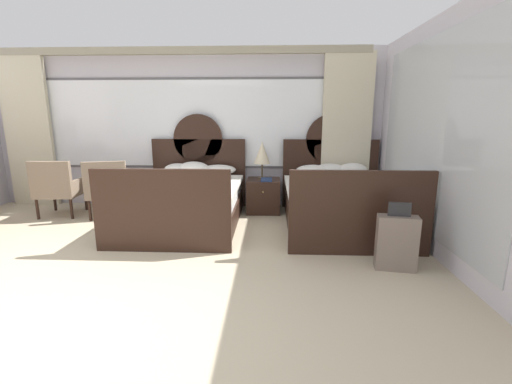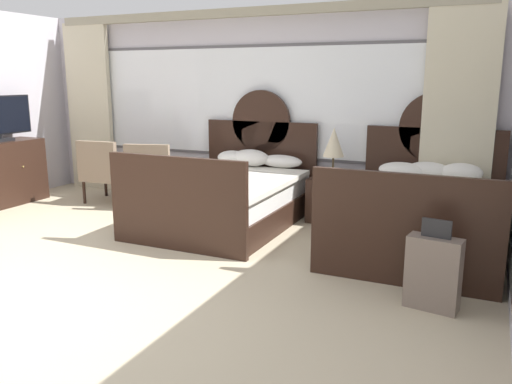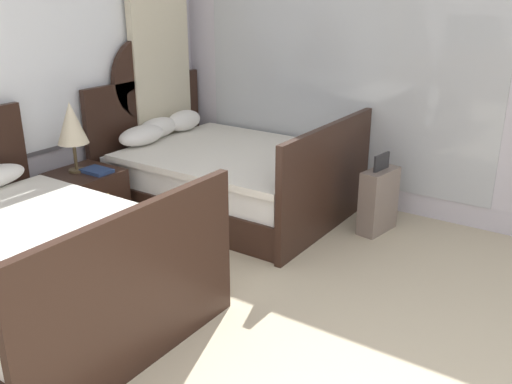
% 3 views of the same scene
% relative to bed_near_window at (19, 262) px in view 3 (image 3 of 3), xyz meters
% --- Properties ---
extents(wall_right_mirror, '(0.08, 4.40, 2.70)m').
position_rel_bed_near_window_xyz_m(wall_right_mirror, '(3.17, -1.07, 1.00)').
color(wall_right_mirror, silver).
rests_on(wall_right_mirror, ground_plane).
extents(bed_near_window, '(1.62, 2.21, 1.61)m').
position_rel_bed_near_window_xyz_m(bed_near_window, '(0.00, 0.00, 0.00)').
color(bed_near_window, black).
rests_on(bed_near_window, ground_plane).
extents(bed_near_mirror, '(1.62, 2.21, 1.61)m').
position_rel_bed_near_window_xyz_m(bed_near_mirror, '(2.28, -0.00, -0.00)').
color(bed_near_mirror, black).
rests_on(bed_near_mirror, ground_plane).
extents(nightstand_between_beds, '(0.54, 0.57, 0.55)m').
position_rel_bed_near_window_xyz_m(nightstand_between_beds, '(1.14, 0.68, -0.08)').
color(nightstand_between_beds, black).
rests_on(nightstand_between_beds, ground_plane).
extents(table_lamp_on_nightstand, '(0.27, 0.27, 0.62)m').
position_rel_bed_near_window_xyz_m(table_lamp_on_nightstand, '(1.11, 0.74, 0.63)').
color(table_lamp_on_nightstand, brown).
rests_on(table_lamp_on_nightstand, nightstand_between_beds).
extents(book_on_nightstand, '(0.18, 0.26, 0.03)m').
position_rel_bed_near_window_xyz_m(book_on_nightstand, '(1.19, 0.57, 0.21)').
color(book_on_nightstand, navy).
rests_on(book_on_nightstand, nightstand_between_beds).
extents(suitcase_on_floor, '(0.43, 0.23, 0.72)m').
position_rel_bed_near_window_xyz_m(suitcase_on_floor, '(2.58, -1.50, -0.06)').
color(suitcase_on_floor, '#75665B').
rests_on(suitcase_on_floor, ground_plane).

